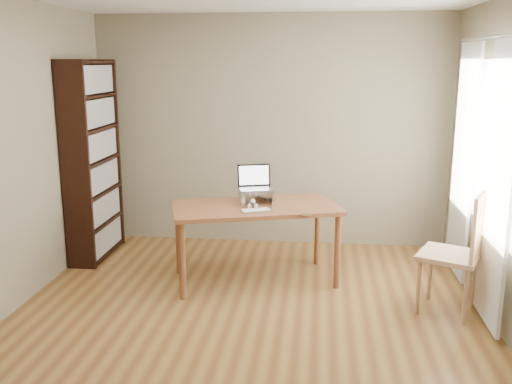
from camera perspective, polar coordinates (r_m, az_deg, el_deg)
name	(u,v)px	position (r m, az deg, el deg)	size (l,w,h in m)	color
room	(248,167)	(4.30, -0.77, 2.48)	(4.04, 4.54, 2.64)	brown
bookshelf	(93,161)	(6.30, -16.02, 3.03)	(0.30, 0.90, 2.10)	black
curtains	(479,170)	(5.24, 21.37, 2.04)	(0.03, 1.90, 2.25)	white
desk	(255,214)	(5.41, -0.08, -2.23)	(1.71, 1.19, 0.75)	brown
laptop_stand	(256,195)	(5.45, 0.02, -0.30)	(0.32, 0.25, 0.13)	silver
laptop	(257,183)	(5.48, 0.09, 0.92)	(0.37, 0.35, 0.23)	silver
keyboard	(256,211)	(5.17, -0.02, -1.86)	(0.30, 0.21, 0.02)	silver
coaster	(306,215)	(5.07, 5.07, -2.31)	(0.10, 0.10, 0.01)	brown
cat	(253,196)	(5.48, -0.34, -0.41)	(0.24, 0.48, 0.15)	#4B443B
chair	(460,247)	(5.04, 19.75, -5.21)	(0.63, 0.62, 1.06)	tan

